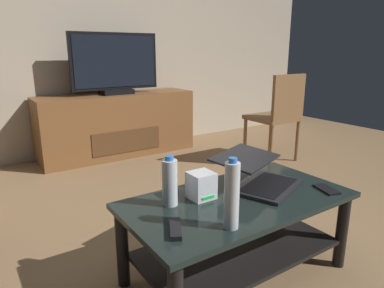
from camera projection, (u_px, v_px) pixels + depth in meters
ground_plane at (225, 249)px, 2.03m from camera, size 7.68×7.68×0.00m
back_wall at (80, 23)px, 3.65m from camera, size 6.40×0.12×2.80m
coffee_table at (237, 223)px, 1.73m from camera, size 1.12×0.59×0.43m
media_cabinet at (118, 125)px, 3.79m from camera, size 1.67×0.47×0.67m
television at (115, 65)px, 3.61m from camera, size 0.94×0.20×0.63m
dining_chair at (278, 113)px, 3.51m from camera, size 0.45×0.45×0.90m
laptop at (259, 175)px, 1.83m from camera, size 0.49×0.50×0.16m
router_box at (201, 185)px, 1.67m from camera, size 0.12×0.12×0.13m
water_bottle_near at (232, 195)px, 1.37m from camera, size 0.06×0.06×0.30m
water_bottle_far at (170, 182)px, 1.59m from camera, size 0.07×0.07×0.24m
cell_phone at (326, 189)px, 1.78m from camera, size 0.11×0.15×0.01m
tv_remote at (175, 229)px, 1.38m from camera, size 0.12×0.16×0.02m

